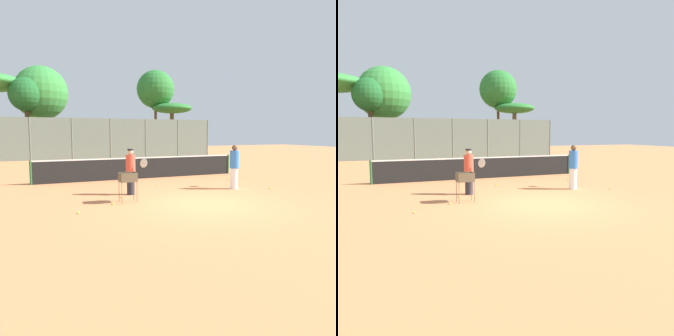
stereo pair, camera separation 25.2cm
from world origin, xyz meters
TOP-DOWN VIEW (x-y plane):
  - ground_plane at (0.00, 0.00)m, footprint 80.00×80.00m
  - tennis_net at (0.00, 6.46)m, footprint 10.34×0.10m
  - back_fence at (0.00, 19.90)m, footprint 23.26×0.08m
  - tree_0 at (-3.85, 23.51)m, footprint 4.84×4.84m
  - tree_1 at (8.86, 22.64)m, footprint 4.20×4.20m
  - tree_2 at (7.37, 23.55)m, footprint 3.93×3.93m
  - tree_4 at (-5.07, 22.21)m, footprint 2.98×2.98m
  - player_white_outfit at (-1.73, 2.57)m, footprint 0.72×0.69m
  - player_red_cap at (2.51, 2.11)m, footprint 0.44×0.90m
  - ball_cart at (-2.22, 1.29)m, footprint 0.56×0.41m
  - tennis_ball_0 at (-2.22, 2.17)m, footprint 0.07×0.07m
  - tennis_ball_1 at (3.88, 1.53)m, footprint 0.07×0.07m
  - tennis_ball_2 at (-0.07, 4.12)m, footprint 0.07×0.07m
  - tennis_ball_3 at (4.08, 4.82)m, footprint 0.07×0.07m
  - tennis_ball_4 at (3.66, 4.25)m, footprint 0.07×0.07m
  - tennis_ball_5 at (-3.96, 0.38)m, footprint 0.07×0.07m
  - tennis_ball_6 at (-2.77, 1.15)m, footprint 0.07×0.07m
  - parked_car at (-1.93, 24.64)m, footprint 4.20×1.70m

SIDE VIEW (x-z plane):
  - ground_plane at x=0.00m, z-range 0.00..0.00m
  - tennis_ball_0 at x=-2.22m, z-range 0.00..0.07m
  - tennis_ball_1 at x=3.88m, z-range 0.00..0.07m
  - tennis_ball_2 at x=-0.07m, z-range 0.00..0.07m
  - tennis_ball_3 at x=4.08m, z-range 0.00..0.07m
  - tennis_ball_4 at x=3.66m, z-range 0.00..0.07m
  - tennis_ball_5 at x=-3.96m, z-range 0.00..0.07m
  - tennis_ball_6 at x=-2.77m, z-range 0.00..0.07m
  - tennis_net at x=0.00m, z-range 0.02..1.09m
  - parked_car at x=-1.93m, z-range -0.14..1.46m
  - ball_cart at x=-2.22m, z-range 0.26..1.26m
  - player_white_outfit at x=-1.73m, z-range 0.03..1.73m
  - player_red_cap at x=2.51m, z-range 0.03..1.82m
  - back_fence at x=0.00m, z-range 0.00..3.53m
  - tree_1 at x=8.86m, z-range 2.03..7.36m
  - tree_4 at x=-5.07m, z-range 1.94..9.01m
  - tree_0 at x=-3.85m, z-range 1.72..10.02m
  - tree_2 at x=7.37m, z-range 2.38..11.12m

